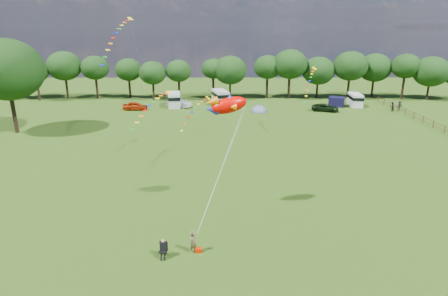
{
  "coord_description": "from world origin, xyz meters",
  "views": [
    {
      "loc": [
        -0.27,
        -24.82,
        14.62
      ],
      "look_at": [
        0.0,
        8.0,
        4.0
      ],
      "focal_mm": 30.0,
      "sensor_mm": 36.0,
      "label": 1
    }
  ],
  "objects_px": {
    "car_a": "(135,106)",
    "car_b": "(179,103)",
    "tent_orange": "(222,110)",
    "tent_greyblue": "(259,112)",
    "camp_chair": "(163,246)",
    "campervan_b": "(174,99)",
    "campervan_d": "(355,99)",
    "kite_flyer": "(193,243)",
    "fish_kite": "(226,105)",
    "walker_a": "(392,107)",
    "car_d": "(325,108)",
    "campervan_c": "(220,97)",
    "big_tree": "(6,70)",
    "walker_b": "(399,106)"
  },
  "relations": [
    {
      "from": "kite_flyer",
      "to": "campervan_b",
      "type": "bearing_deg",
      "value": 59.37
    },
    {
      "from": "car_a",
      "to": "car_d",
      "type": "bearing_deg",
      "value": -88.47
    },
    {
      "from": "tent_orange",
      "to": "walker_a",
      "type": "distance_m",
      "value": 30.89
    },
    {
      "from": "tent_greyblue",
      "to": "campervan_b",
      "type": "bearing_deg",
      "value": 162.29
    },
    {
      "from": "car_a",
      "to": "car_b",
      "type": "bearing_deg",
      "value": -69.32
    },
    {
      "from": "kite_flyer",
      "to": "fish_kite",
      "type": "height_order",
      "value": "fish_kite"
    },
    {
      "from": "campervan_d",
      "to": "walker_a",
      "type": "xyz_separation_m",
      "value": [
        5.01,
        -5.08,
        -0.42
      ]
    },
    {
      "from": "tent_greyblue",
      "to": "walker_a",
      "type": "bearing_deg",
      "value": 0.45
    },
    {
      "from": "campervan_c",
      "to": "tent_orange",
      "type": "height_order",
      "value": "campervan_c"
    },
    {
      "from": "tent_greyblue",
      "to": "walker_a",
      "type": "distance_m",
      "value": 24.23
    },
    {
      "from": "car_a",
      "to": "campervan_b",
      "type": "height_order",
      "value": "campervan_b"
    },
    {
      "from": "fish_kite",
      "to": "camp_chair",
      "type": "bearing_deg",
      "value": -133.18
    },
    {
      "from": "walker_b",
      "to": "big_tree",
      "type": "bearing_deg",
      "value": 9.31
    },
    {
      "from": "tent_orange",
      "to": "campervan_d",
      "type": "bearing_deg",
      "value": 8.87
    },
    {
      "from": "campervan_b",
      "to": "fish_kite",
      "type": "height_order",
      "value": "fish_kite"
    },
    {
      "from": "car_d",
      "to": "campervan_b",
      "type": "distance_m",
      "value": 28.37
    },
    {
      "from": "campervan_b",
      "to": "tent_orange",
      "type": "bearing_deg",
      "value": -119.31
    },
    {
      "from": "car_a",
      "to": "fish_kite",
      "type": "distance_m",
      "value": 44.0
    },
    {
      "from": "kite_flyer",
      "to": "walker_b",
      "type": "relative_size",
      "value": 0.86
    },
    {
      "from": "tent_orange",
      "to": "camp_chair",
      "type": "xyz_separation_m",
      "value": [
        -4.09,
        -46.11,
        0.79
      ]
    },
    {
      "from": "big_tree",
      "to": "walker_b",
      "type": "xyz_separation_m",
      "value": [
        62.56,
        14.65,
        -8.15
      ]
    },
    {
      "from": "car_d",
      "to": "campervan_d",
      "type": "bearing_deg",
      "value": -34.39
    },
    {
      "from": "fish_kite",
      "to": "walker_a",
      "type": "bearing_deg",
      "value": 41.02
    },
    {
      "from": "car_d",
      "to": "kite_flyer",
      "type": "xyz_separation_m",
      "value": [
        -20.88,
        -44.71,
        0.08
      ]
    },
    {
      "from": "car_a",
      "to": "campervan_b",
      "type": "relative_size",
      "value": 0.82
    },
    {
      "from": "campervan_d",
      "to": "walker_b",
      "type": "bearing_deg",
      "value": -116.68
    },
    {
      "from": "car_a",
      "to": "kite_flyer",
      "type": "xyz_separation_m",
      "value": [
        13.95,
        -46.07,
        -0.01
      ]
    },
    {
      "from": "tent_orange",
      "to": "camp_chair",
      "type": "height_order",
      "value": "camp_chair"
    },
    {
      "from": "big_tree",
      "to": "tent_greyblue",
      "type": "height_order",
      "value": "big_tree"
    },
    {
      "from": "kite_flyer",
      "to": "camp_chair",
      "type": "bearing_deg",
      "value": 156.5
    },
    {
      "from": "tent_greyblue",
      "to": "walker_b",
      "type": "xyz_separation_m",
      "value": [
        25.95,
        1.02,
        0.85
      ]
    },
    {
      "from": "tent_orange",
      "to": "kite_flyer",
      "type": "height_order",
      "value": "kite_flyer"
    },
    {
      "from": "walker_a",
      "to": "kite_flyer",
      "type": "bearing_deg",
      "value": 25.71
    },
    {
      "from": "walker_a",
      "to": "car_a",
      "type": "bearing_deg",
      "value": -29.63
    },
    {
      "from": "big_tree",
      "to": "tent_orange",
      "type": "distance_m",
      "value": 34.64
    },
    {
      "from": "tent_greyblue",
      "to": "camp_chair",
      "type": "distance_m",
      "value": 46.15
    },
    {
      "from": "campervan_d",
      "to": "walker_b",
      "type": "distance_m",
      "value": 7.98
    },
    {
      "from": "big_tree",
      "to": "campervan_c",
      "type": "distance_m",
      "value": 37.04
    },
    {
      "from": "big_tree",
      "to": "tent_orange",
      "type": "height_order",
      "value": "big_tree"
    },
    {
      "from": "tent_greyblue",
      "to": "car_b",
      "type": "bearing_deg",
      "value": 164.57
    },
    {
      "from": "car_d",
      "to": "walker_b",
      "type": "distance_m",
      "value": 13.86
    },
    {
      "from": "car_a",
      "to": "campervan_c",
      "type": "bearing_deg",
      "value": -66.72
    },
    {
      "from": "campervan_d",
      "to": "tent_greyblue",
      "type": "bearing_deg",
      "value": 110.84
    },
    {
      "from": "car_b",
      "to": "car_d",
      "type": "bearing_deg",
      "value": -73.8
    },
    {
      "from": "car_b",
      "to": "walker_a",
      "type": "bearing_deg",
      "value": -71.62
    },
    {
      "from": "car_d",
      "to": "camp_chair",
      "type": "relative_size",
      "value": 3.62
    },
    {
      "from": "tent_orange",
      "to": "camp_chair",
      "type": "relative_size",
      "value": 2.23
    },
    {
      "from": "tent_orange",
      "to": "tent_greyblue",
      "type": "distance_m",
      "value": 6.76
    },
    {
      "from": "walker_b",
      "to": "fish_kite",
      "type": "bearing_deg",
      "value": 46.61
    },
    {
      "from": "car_a",
      "to": "camp_chair",
      "type": "height_order",
      "value": "car_a"
    }
  ]
}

